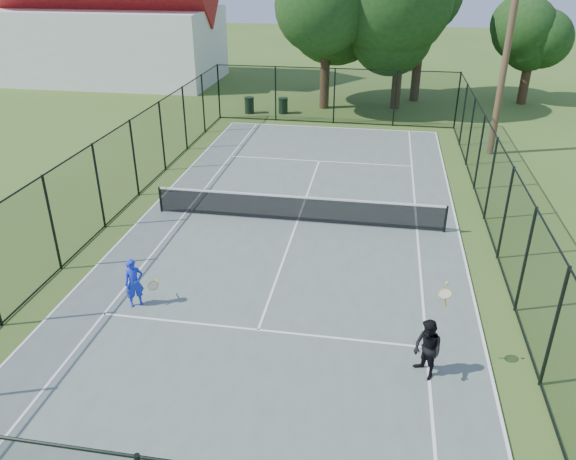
% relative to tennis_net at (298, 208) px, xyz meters
% --- Properties ---
extents(ground, '(120.00, 120.00, 0.00)m').
position_rel_tennis_net_xyz_m(ground, '(0.00, 0.00, -0.58)').
color(ground, '#3A581E').
extents(tennis_court, '(11.00, 24.00, 0.06)m').
position_rel_tennis_net_xyz_m(tennis_court, '(0.00, 0.00, -0.55)').
color(tennis_court, '#55645B').
rests_on(tennis_court, ground).
extents(tennis_net, '(10.08, 0.08, 0.95)m').
position_rel_tennis_net_xyz_m(tennis_net, '(0.00, 0.00, 0.00)').
color(tennis_net, black).
rests_on(tennis_net, tennis_court).
extents(fence, '(13.10, 26.10, 3.00)m').
position_rel_tennis_net_xyz_m(fence, '(0.00, 0.00, 0.92)').
color(fence, black).
rests_on(fence, ground).
extents(tree_near_mid, '(6.52, 6.52, 8.53)m').
position_rel_tennis_net_xyz_m(tree_near_mid, '(3.36, 17.00, 4.68)').
color(tree_near_mid, '#332114').
rests_on(tree_near_mid, ground).
extents(tree_near_right, '(5.77, 5.77, 7.96)m').
position_rel_tennis_net_xyz_m(tree_near_right, '(4.57, 19.19, 4.48)').
color(tree_near_right, '#332114').
rests_on(tree_near_right, ground).
extents(tree_far_right, '(4.69, 4.69, 6.20)m').
position_rel_tennis_net_xyz_m(tree_far_right, '(11.18, 19.48, 3.26)').
color(tree_far_right, '#332114').
rests_on(tree_far_right, ground).
extents(building, '(15.30, 8.15, 11.87)m').
position_rel_tennis_net_xyz_m(building, '(-17.00, 22.00, 4.35)').
color(building, silver).
rests_on(building, ground).
extents(trash_bin_left, '(0.58, 0.58, 0.94)m').
position_rel_tennis_net_xyz_m(trash_bin_left, '(-5.08, 14.32, -0.10)').
color(trash_bin_left, black).
rests_on(trash_bin_left, ground).
extents(trash_bin_right, '(0.58, 0.58, 0.91)m').
position_rel_tennis_net_xyz_m(trash_bin_right, '(-3.12, 14.60, -0.12)').
color(trash_bin_right, black).
rests_on(trash_bin_right, ground).
extents(utility_pole, '(1.40, 0.30, 7.94)m').
position_rel_tennis_net_xyz_m(utility_pole, '(7.79, 9.00, 3.45)').
color(utility_pole, '#4C3823').
rests_on(utility_pole, ground).
extents(player_blue, '(0.88, 0.56, 1.36)m').
position_rel_tennis_net_xyz_m(player_blue, '(-3.43, -5.84, 0.16)').
color(player_blue, '#182ECD').
rests_on(player_blue, tennis_court).
extents(player_black, '(0.85, 0.93, 2.28)m').
position_rel_tennis_net_xyz_m(player_black, '(4.00, -7.41, 0.20)').
color(player_black, black).
rests_on(player_black, tennis_court).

